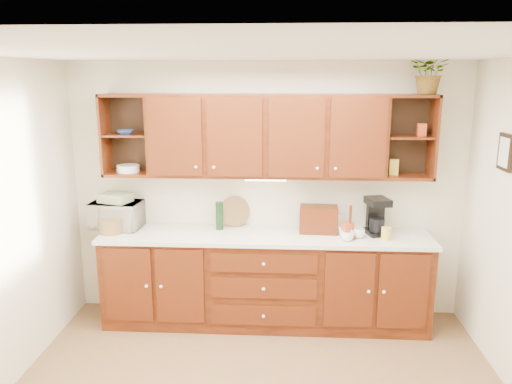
# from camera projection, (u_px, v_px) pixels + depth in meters

# --- Properties ---
(ceiling) EXTENTS (4.00, 4.00, 0.00)m
(ceiling) POSITION_uv_depth(u_px,v_px,m) (257.00, 52.00, 3.12)
(ceiling) COLOR white
(ceiling) RESTS_ON back_wall
(back_wall) EXTENTS (4.00, 0.00, 4.00)m
(back_wall) POSITION_uv_depth(u_px,v_px,m) (266.00, 191.00, 5.12)
(back_wall) COLOR #EAE3C4
(back_wall) RESTS_ON floor
(base_cabinets) EXTENTS (3.20, 0.60, 0.90)m
(base_cabinets) POSITION_uv_depth(u_px,v_px,m) (265.00, 280.00, 5.02)
(base_cabinets) COLOR #321005
(base_cabinets) RESTS_ON floor
(countertop) EXTENTS (3.24, 0.64, 0.04)m
(countertop) POSITION_uv_depth(u_px,v_px,m) (265.00, 236.00, 4.91)
(countertop) COLOR silver
(countertop) RESTS_ON base_cabinets
(upper_cabinets) EXTENTS (3.20, 0.33, 0.80)m
(upper_cabinets) POSITION_uv_depth(u_px,v_px,m) (267.00, 136.00, 4.83)
(upper_cabinets) COLOR #321005
(upper_cabinets) RESTS_ON back_wall
(undercabinet_light) EXTENTS (0.40, 0.05, 0.02)m
(undercabinet_light) POSITION_uv_depth(u_px,v_px,m) (266.00, 179.00, 4.87)
(undercabinet_light) COLOR white
(undercabinet_light) RESTS_ON upper_cabinets
(framed_picture) EXTENTS (0.03, 0.24, 0.30)m
(framed_picture) POSITION_uv_depth(u_px,v_px,m) (506.00, 152.00, 4.06)
(framed_picture) COLOR black
(framed_picture) RESTS_ON right_wall
(wicker_basket) EXTENTS (0.27, 0.27, 0.14)m
(wicker_basket) POSITION_uv_depth(u_px,v_px,m) (111.00, 226.00, 4.92)
(wicker_basket) COLOR olive
(wicker_basket) RESTS_ON countertop
(microwave) EXTENTS (0.52, 0.37, 0.27)m
(microwave) POSITION_uv_depth(u_px,v_px,m) (116.00, 215.00, 5.07)
(microwave) COLOR beige
(microwave) RESTS_ON countertop
(towel_stack) EXTENTS (0.35, 0.30, 0.09)m
(towel_stack) POSITION_uv_depth(u_px,v_px,m) (115.00, 198.00, 5.03)
(towel_stack) COLOR #EADE6E
(towel_stack) RESTS_ON microwave
(wine_bottle) EXTENTS (0.09, 0.09, 0.28)m
(wine_bottle) POSITION_uv_depth(u_px,v_px,m) (219.00, 216.00, 5.02)
(wine_bottle) COLOR black
(wine_bottle) RESTS_ON countertop
(woven_tray) EXTENTS (0.33, 0.18, 0.31)m
(woven_tray) POSITION_uv_depth(u_px,v_px,m) (235.00, 225.00, 5.16)
(woven_tray) COLOR olive
(woven_tray) RESTS_ON countertop
(bread_box) EXTENTS (0.38, 0.25, 0.26)m
(bread_box) POSITION_uv_depth(u_px,v_px,m) (319.00, 219.00, 4.94)
(bread_box) COLOR #321005
(bread_box) RESTS_ON countertop
(mug_tree) EXTENTS (0.28, 0.28, 0.32)m
(mug_tree) POSITION_uv_depth(u_px,v_px,m) (350.00, 233.00, 4.77)
(mug_tree) COLOR #321005
(mug_tree) RESTS_ON countertop
(canister_red) EXTENTS (0.15, 0.15, 0.15)m
(canister_red) POSITION_uv_depth(u_px,v_px,m) (348.00, 230.00, 4.78)
(canister_red) COLOR #B03919
(canister_red) RESTS_ON countertop
(canister_white) EXTENTS (0.10, 0.10, 0.19)m
(canister_white) POSITION_uv_depth(u_px,v_px,m) (337.00, 223.00, 4.95)
(canister_white) COLOR white
(canister_white) RESTS_ON countertop
(canister_yellow) EXTENTS (0.12, 0.12, 0.12)m
(canister_yellow) POSITION_uv_depth(u_px,v_px,m) (386.00, 234.00, 4.72)
(canister_yellow) COLOR gold
(canister_yellow) RESTS_ON countertop
(coffee_maker) EXTENTS (0.25, 0.29, 0.36)m
(coffee_maker) POSITION_uv_depth(u_px,v_px,m) (377.00, 216.00, 4.89)
(coffee_maker) COLOR black
(coffee_maker) RESTS_ON countertop
(bowl_stack) EXTENTS (0.20, 0.20, 0.04)m
(bowl_stack) POSITION_uv_depth(u_px,v_px,m) (125.00, 132.00, 4.86)
(bowl_stack) COLOR navy
(bowl_stack) RESTS_ON upper_cabinets
(plate_stack) EXTENTS (0.24, 0.24, 0.07)m
(plate_stack) POSITION_uv_depth(u_px,v_px,m) (128.00, 168.00, 4.98)
(plate_stack) COLOR white
(plate_stack) RESTS_ON upper_cabinets
(pantry_box_yellow) EXTENTS (0.10, 0.08, 0.15)m
(pantry_box_yellow) POSITION_uv_depth(u_px,v_px,m) (394.00, 167.00, 4.82)
(pantry_box_yellow) COLOR gold
(pantry_box_yellow) RESTS_ON upper_cabinets
(pantry_box_red) EXTENTS (0.08, 0.07, 0.12)m
(pantry_box_red) POSITION_uv_depth(u_px,v_px,m) (422.00, 130.00, 4.71)
(pantry_box_red) COLOR #B03919
(pantry_box_red) RESTS_ON upper_cabinets
(potted_plant) EXTENTS (0.44, 0.41, 0.40)m
(potted_plant) POSITION_uv_depth(u_px,v_px,m) (430.00, 72.00, 4.57)
(potted_plant) COLOR #999999
(potted_plant) RESTS_ON upper_cabinets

